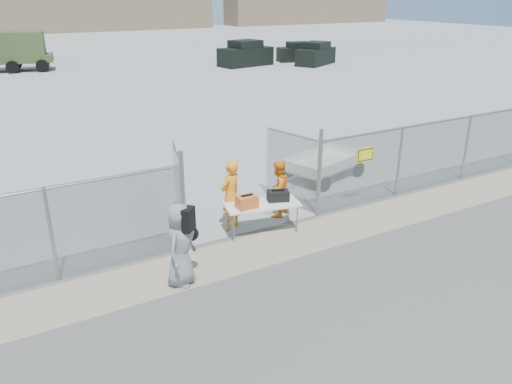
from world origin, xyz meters
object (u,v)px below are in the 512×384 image
folding_table (262,218)px  utility_trailer (324,166)px  visitor (180,245)px  security_worker_right (278,189)px  security_worker_left (231,195)px

folding_table → utility_trailer: (3.90, 2.56, 0.02)m
folding_table → visitor: 3.08m
folding_table → security_worker_right: bearing=49.1°
security_worker_right → security_worker_left: bearing=-16.7°
visitor → security_worker_left: bearing=-1.5°
visitor → utility_trailer: bearing=-13.1°
folding_table → security_worker_left: (-0.59, 0.64, 0.54)m
security_worker_left → security_worker_right: (1.49, 0.05, -0.13)m
security_worker_right → utility_trailer: bearing=-166.5°
folding_table → utility_trailer: bearing=45.3°
utility_trailer → visitor: bearing=-166.3°
security_worker_left → visitor: security_worker_left is taller
visitor → utility_trailer: 7.70m
security_worker_right → visitor: bearing=9.8°
utility_trailer → security_worker_left: bearing=-173.1°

